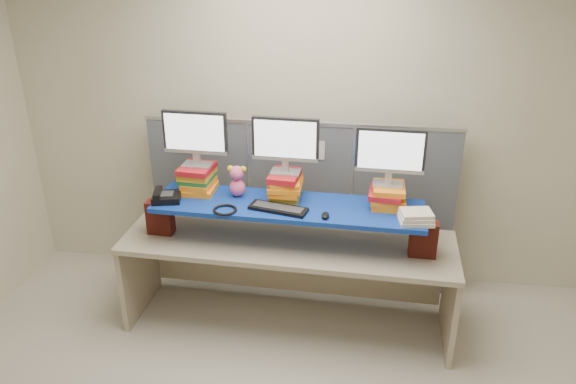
# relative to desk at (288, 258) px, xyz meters

# --- Properties ---
(room) EXTENTS (5.00, 4.00, 2.80)m
(room) POSITION_rel_desk_xyz_m (0.02, -1.18, 0.78)
(room) COLOR beige
(room) RESTS_ON ground
(cubicle_partition) EXTENTS (2.60, 0.06, 1.53)m
(cubicle_partition) POSITION_rel_desk_xyz_m (0.02, 0.60, 0.15)
(cubicle_partition) COLOR #4C5159
(cubicle_partition) RESTS_ON ground
(desk) EXTENTS (2.57, 0.84, 0.77)m
(desk) POSITION_rel_desk_xyz_m (0.00, 0.00, 0.00)
(desk) COLOR tan
(desk) RESTS_ON ground
(brick_pier_left) EXTENTS (0.20, 0.12, 0.27)m
(brick_pier_left) POSITION_rel_desk_xyz_m (-1.00, -0.01, 0.29)
(brick_pier_left) COLOR maroon
(brick_pier_left) RESTS_ON desk
(brick_pier_right) EXTENTS (0.20, 0.12, 0.27)m
(brick_pier_right) POSITION_rel_desk_xyz_m (0.99, -0.09, 0.29)
(brick_pier_right) COLOR maroon
(brick_pier_right) RESTS_ON desk
(blue_board) EXTENTS (2.02, 0.58, 0.04)m
(blue_board) POSITION_rel_desk_xyz_m (0.00, 0.00, 0.44)
(blue_board) COLOR navy
(blue_board) RESTS_ON brick_pier_left
(book_stack_left) EXTENTS (0.27, 0.32, 0.21)m
(book_stack_left) POSITION_rel_desk_xyz_m (-0.72, 0.15, 0.57)
(book_stack_left) COLOR orange
(book_stack_left) RESTS_ON blue_board
(book_stack_center) EXTENTS (0.25, 0.31, 0.20)m
(book_stack_center) POSITION_rel_desk_xyz_m (-0.03, 0.12, 0.56)
(book_stack_center) COLOR gold
(book_stack_center) RESTS_ON blue_board
(book_stack_right) EXTENTS (0.27, 0.32, 0.16)m
(book_stack_right) POSITION_rel_desk_xyz_m (0.72, 0.09, 0.54)
(book_stack_right) COLOR orange
(book_stack_right) RESTS_ON blue_board
(monitor_left) EXTENTS (0.49, 0.15, 0.43)m
(monitor_left) POSITION_rel_desk_xyz_m (-0.72, 0.15, 0.92)
(monitor_left) COLOR #ACACB1
(monitor_left) RESTS_ON book_stack_left
(monitor_center) EXTENTS (0.49, 0.15, 0.43)m
(monitor_center) POSITION_rel_desk_xyz_m (-0.04, 0.12, 0.90)
(monitor_center) COLOR #ACACB1
(monitor_center) RESTS_ON book_stack_center
(monitor_right) EXTENTS (0.49, 0.15, 0.43)m
(monitor_right) POSITION_rel_desk_xyz_m (0.72, 0.09, 0.86)
(monitor_right) COLOR #ACACB1
(monitor_right) RESTS_ON book_stack_right
(keyboard) EXTENTS (0.45, 0.24, 0.03)m
(keyboard) POSITION_rel_desk_xyz_m (-0.06, -0.10, 0.47)
(keyboard) COLOR black
(keyboard) RESTS_ON blue_board
(mouse) EXTENTS (0.08, 0.11, 0.03)m
(mouse) POSITION_rel_desk_xyz_m (0.29, -0.17, 0.48)
(mouse) COLOR black
(mouse) RESTS_ON blue_board
(desk_phone) EXTENTS (0.24, 0.22, 0.09)m
(desk_phone) POSITION_rel_desk_xyz_m (-0.92, -0.06, 0.49)
(desk_phone) COLOR black
(desk_phone) RESTS_ON blue_board
(headset) EXTENTS (0.23, 0.23, 0.02)m
(headset) POSITION_rel_desk_xyz_m (-0.44, -0.17, 0.47)
(headset) COLOR black
(headset) RESTS_ON blue_board
(plush_toy) EXTENTS (0.14, 0.11, 0.25)m
(plush_toy) POSITION_rel_desk_xyz_m (-0.40, 0.10, 0.59)
(plush_toy) COLOR pink
(plush_toy) RESTS_ON blue_board
(binder_stack) EXTENTS (0.26, 0.22, 0.08)m
(binder_stack) POSITION_rel_desk_xyz_m (0.92, -0.16, 0.50)
(binder_stack) COLOR beige
(binder_stack) RESTS_ON blue_board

